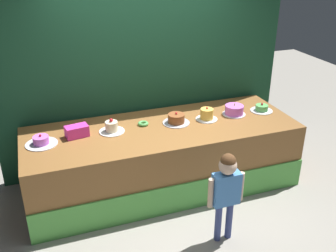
{
  "coord_description": "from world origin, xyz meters",
  "views": [
    {
      "loc": [
        -1.37,
        -3.42,
        2.84
      ],
      "look_at": [
        -0.01,
        0.35,
        0.95
      ],
      "focal_mm": 41.38,
      "sensor_mm": 36.0,
      "label": 1
    }
  ],
  "objects_px": {
    "cake_left": "(112,127)",
    "cake_right": "(234,110)",
    "pink_box": "(77,131)",
    "cake_far_left": "(41,141)",
    "cake_far_right": "(262,108)",
    "cake_center_left": "(176,119)",
    "cake_center_right": "(207,115)",
    "donut": "(143,124)",
    "child_figure": "(226,186)"
  },
  "relations": [
    {
      "from": "cake_center_right",
      "to": "cake_right",
      "type": "height_order",
      "value": "cake_right"
    },
    {
      "from": "child_figure",
      "to": "pink_box",
      "type": "distance_m",
      "value": 1.82
    },
    {
      "from": "cake_right",
      "to": "cake_far_right",
      "type": "relative_size",
      "value": 1.02
    },
    {
      "from": "pink_box",
      "to": "cake_far_left",
      "type": "distance_m",
      "value": 0.41
    },
    {
      "from": "pink_box",
      "to": "cake_far_left",
      "type": "bearing_deg",
      "value": -170.9
    },
    {
      "from": "cake_center_left",
      "to": "cake_right",
      "type": "height_order",
      "value": "cake_right"
    },
    {
      "from": "donut",
      "to": "cake_right",
      "type": "height_order",
      "value": "cake_right"
    },
    {
      "from": "pink_box",
      "to": "cake_center_left",
      "type": "height_order",
      "value": "cake_center_left"
    },
    {
      "from": "cake_far_left",
      "to": "cake_far_right",
      "type": "relative_size",
      "value": 1.2
    },
    {
      "from": "cake_center_left",
      "to": "cake_center_right",
      "type": "height_order",
      "value": "cake_center_right"
    },
    {
      "from": "donut",
      "to": "cake_far_left",
      "type": "height_order",
      "value": "cake_far_left"
    },
    {
      "from": "cake_far_left",
      "to": "cake_center_left",
      "type": "distance_m",
      "value": 1.61
    },
    {
      "from": "donut",
      "to": "cake_center_left",
      "type": "relative_size",
      "value": 0.39
    },
    {
      "from": "child_figure",
      "to": "cake_center_left",
      "type": "relative_size",
      "value": 3.05
    },
    {
      "from": "pink_box",
      "to": "cake_center_right",
      "type": "xyz_separation_m",
      "value": [
        1.61,
        -0.07,
        -0.0
      ]
    },
    {
      "from": "cake_left",
      "to": "cake_center_left",
      "type": "height_order",
      "value": "cake_left"
    },
    {
      "from": "cake_left",
      "to": "cake_far_left",
      "type": "bearing_deg",
      "value": -176.52
    },
    {
      "from": "child_figure",
      "to": "cake_center_right",
      "type": "xyz_separation_m",
      "value": [
        0.34,
        1.21,
        0.23
      ]
    },
    {
      "from": "pink_box",
      "to": "cake_far_right",
      "type": "distance_m",
      "value": 2.42
    },
    {
      "from": "cake_right",
      "to": "cake_far_right",
      "type": "distance_m",
      "value": 0.4
    },
    {
      "from": "cake_far_left",
      "to": "cake_center_left",
      "type": "xyz_separation_m",
      "value": [
        1.61,
        0.02,
        0.01
      ]
    },
    {
      "from": "donut",
      "to": "cake_center_left",
      "type": "xyz_separation_m",
      "value": [
        0.4,
        -0.08,
        0.03
      ]
    },
    {
      "from": "cake_far_left",
      "to": "cake_center_left",
      "type": "bearing_deg",
      "value": 0.64
    },
    {
      "from": "cake_far_left",
      "to": "cake_right",
      "type": "relative_size",
      "value": 1.18
    },
    {
      "from": "cake_left",
      "to": "cake_right",
      "type": "height_order",
      "value": "cake_right"
    },
    {
      "from": "cake_center_right",
      "to": "cake_far_right",
      "type": "xyz_separation_m",
      "value": [
        0.81,
        0.0,
        -0.03
      ]
    },
    {
      "from": "pink_box",
      "to": "cake_center_left",
      "type": "distance_m",
      "value": 1.21
    },
    {
      "from": "cake_far_right",
      "to": "cake_center_left",
      "type": "bearing_deg",
      "value": 178.82
    },
    {
      "from": "cake_right",
      "to": "cake_far_right",
      "type": "xyz_separation_m",
      "value": [
        0.4,
        -0.02,
        -0.03
      ]
    },
    {
      "from": "cake_right",
      "to": "cake_left",
      "type": "bearing_deg",
      "value": 178.73
    },
    {
      "from": "pink_box",
      "to": "cake_right",
      "type": "relative_size",
      "value": 0.85
    },
    {
      "from": "cake_left",
      "to": "cake_far_right",
      "type": "height_order",
      "value": "cake_left"
    },
    {
      "from": "cake_far_left",
      "to": "cake_left",
      "type": "distance_m",
      "value": 0.81
    },
    {
      "from": "donut",
      "to": "cake_center_left",
      "type": "distance_m",
      "value": 0.41
    },
    {
      "from": "pink_box",
      "to": "donut",
      "type": "height_order",
      "value": "pink_box"
    },
    {
      "from": "cake_center_left",
      "to": "cake_right",
      "type": "distance_m",
      "value": 0.81
    },
    {
      "from": "cake_center_right",
      "to": "cake_far_right",
      "type": "height_order",
      "value": "cake_center_right"
    },
    {
      "from": "cake_far_left",
      "to": "donut",
      "type": "bearing_deg",
      "value": 4.8
    },
    {
      "from": "pink_box",
      "to": "cake_far_right",
      "type": "xyz_separation_m",
      "value": [
        2.42,
        -0.07,
        -0.03
      ]
    },
    {
      "from": "child_figure",
      "to": "pink_box",
      "type": "height_order",
      "value": "child_figure"
    },
    {
      "from": "pink_box",
      "to": "cake_center_right",
      "type": "height_order",
      "value": "cake_center_right"
    },
    {
      "from": "donut",
      "to": "cake_left",
      "type": "bearing_deg",
      "value": -172.57
    },
    {
      "from": "cake_center_right",
      "to": "cake_far_left",
      "type": "bearing_deg",
      "value": 179.75
    },
    {
      "from": "cake_left",
      "to": "cake_center_left",
      "type": "bearing_deg",
      "value": -2.2
    },
    {
      "from": "pink_box",
      "to": "cake_far_left",
      "type": "xyz_separation_m",
      "value": [
        -0.4,
        -0.06,
        -0.03
      ]
    },
    {
      "from": "donut",
      "to": "cake_right",
      "type": "relative_size",
      "value": 0.44
    },
    {
      "from": "child_figure",
      "to": "cake_center_left",
      "type": "distance_m",
      "value": 1.25
    },
    {
      "from": "child_figure",
      "to": "cake_far_right",
      "type": "relative_size",
      "value": 3.46
    },
    {
      "from": "cake_far_left",
      "to": "child_figure",
      "type": "bearing_deg",
      "value": -35.98
    },
    {
      "from": "cake_center_left",
      "to": "pink_box",
      "type": "bearing_deg",
      "value": 177.8
    }
  ]
}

